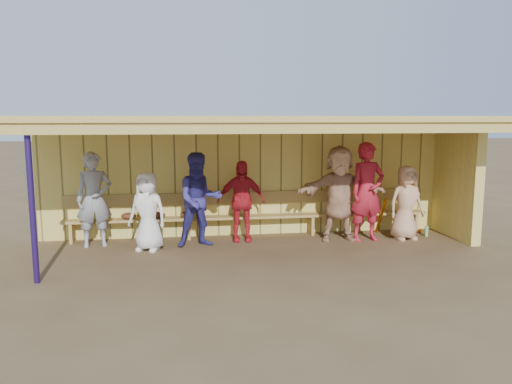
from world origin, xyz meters
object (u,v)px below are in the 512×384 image
Objects in this scene: player_c at (199,200)px; player_h at (406,203)px; bench at (251,211)px; player_f at (339,193)px; player_b at (148,211)px; player_d at (241,201)px; player_a at (94,200)px; player_g at (367,192)px.

player_c reaches higher than player_h.
player_h reaches higher than bench.
player_f reaches higher than player_h.
player_b is 0.19× the size of bench.
player_c reaches higher than player_d.
bench is (2.05, 0.85, -0.21)m from player_b.
player_a is 2.02m from player_c.
player_h is (6.17, -0.34, -0.16)m from player_a.
player_a is 5.36m from player_g.
player_f is at bearing -4.19° from player_d.
player_f is (4.80, -0.22, 0.05)m from player_a.
player_g is 1.31× the size of player_h.
player_f reaches higher than bench.
player_b is 2.23m from bench.
player_c is (0.97, 0.17, 0.17)m from player_b.
player_g reaches higher than player_h.
player_c is at bearing -158.04° from player_d.
player_b reaches higher than bench.
player_d is at bearing 165.73° from player_h.
player_f is (3.77, 0.24, 0.22)m from player_b.
bench is at bearing -4.52° from player_a.
player_a is at bearing 178.85° from player_b.
player_h is at bearing -14.99° from player_a.
player_d is 0.21× the size of bench.
player_c is at bearing -20.05° from player_a.
player_f is (2.80, 0.07, 0.05)m from player_c.
bench is at bearing 59.74° from player_d.
player_g is at bearing -17.43° from bench.
player_b is at bearing -163.25° from player_d.
player_b is at bearing 179.54° from player_c.
player_b is at bearing 172.04° from player_g.
player_h is at bearing -10.80° from player_c.
player_h is 0.20× the size of bench.
player_g is (2.51, -0.32, 0.18)m from player_d.
player_b is 0.81× the size of player_c.
player_a is 1.21× the size of player_h.
player_a reaches higher than player_h.
player_h is at bearing -3.55° from player_d.
player_d is 2.54m from player_g.
player_g is at bearing -15.21° from player_a.
player_g is at bearing -4.93° from player_d.
player_c is 0.89m from player_d.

